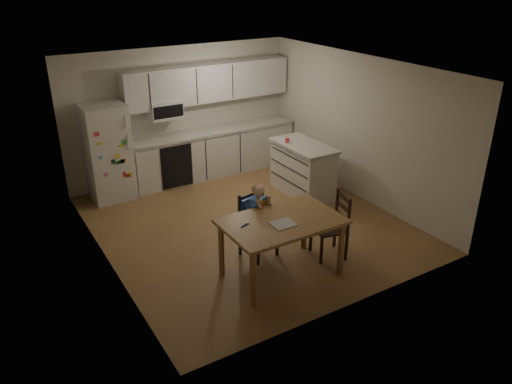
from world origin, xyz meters
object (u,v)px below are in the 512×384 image
at_px(refrigerator, 108,152).
at_px(kitchen_island, 303,169).
at_px(dining_table, 282,227).
at_px(red_cup, 287,140).
at_px(chair_side, 336,221).
at_px(chair_booster, 256,213).

distance_m(refrigerator, kitchen_island, 3.45).
distance_m(kitchen_island, dining_table, 2.70).
xyz_separation_m(kitchen_island, dining_table, (-1.80, -1.99, 0.24)).
bearing_deg(red_cup, chair_side, -106.88).
relative_size(kitchen_island, red_cup, 14.84).
bearing_deg(red_cup, refrigerator, 153.20).
relative_size(kitchen_island, chair_booster, 1.16).
bearing_deg(kitchen_island, chair_side, -113.67).
bearing_deg(dining_table, kitchen_island, 47.83).
bearing_deg(kitchen_island, refrigerator, 151.25).
xyz_separation_m(red_cup, dining_table, (-1.61, -2.22, -0.27)).
distance_m(refrigerator, chair_booster, 3.26).
xyz_separation_m(red_cup, chair_side, (-0.67, -2.19, -0.45)).
xyz_separation_m(refrigerator, kitchen_island, (3.01, -1.65, -0.37)).
height_order(red_cup, chair_booster, chair_booster).
height_order(red_cup, dining_table, red_cup).
bearing_deg(chair_side, dining_table, -73.98).
distance_m(red_cup, chair_side, 2.34).
xyz_separation_m(refrigerator, dining_table, (1.20, -3.64, -0.14)).
bearing_deg(red_cup, chair_booster, -135.22).
height_order(chair_booster, chair_side, chair_booster).
relative_size(refrigerator, chair_side, 1.79).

